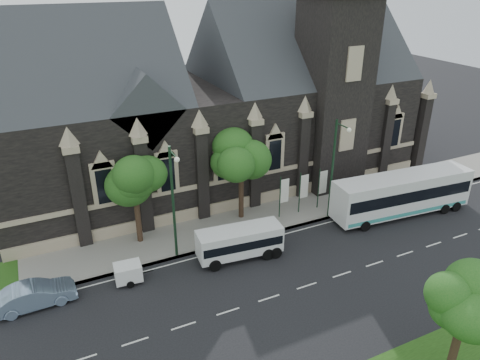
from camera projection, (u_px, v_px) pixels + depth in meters
ground at (269, 298)px, 30.13m from camera, size 160.00×160.00×0.00m
sidewalk at (214, 230)px, 37.86m from camera, size 80.00×5.00×0.15m
museum at (224, 102)px, 44.02m from camera, size 40.00×17.70×29.90m
tree_park_east at (466, 301)px, 22.97m from camera, size 3.40×3.40×6.28m
tree_walk_right at (242, 156)px, 37.68m from camera, size 4.08×4.08×7.80m
tree_walk_left at (136, 176)px, 34.18m from camera, size 3.91×3.91×7.64m
street_lamp_near at (334, 165)px, 37.68m from camera, size 0.36×1.88×9.00m
street_lamp_mid at (174, 198)px, 32.20m from camera, size 0.36×1.88×9.00m
banner_flag_left at (283, 193)px, 38.94m from camera, size 0.90×0.10×4.00m
banner_flag_center at (303, 189)px, 39.72m from camera, size 0.90×0.10×4.00m
banner_flag_right at (321, 185)px, 40.50m from camera, size 0.90×0.10×4.00m
tour_coach at (402, 194)px, 39.64m from camera, size 13.16×3.88×3.78m
shuttle_bus at (240, 241)px, 33.83m from camera, size 6.58×2.87×2.47m
box_trailer at (128, 272)px, 31.39m from camera, size 2.70×1.59×1.42m
sedan at (35, 295)px, 29.16m from camera, size 5.07×1.92×1.65m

